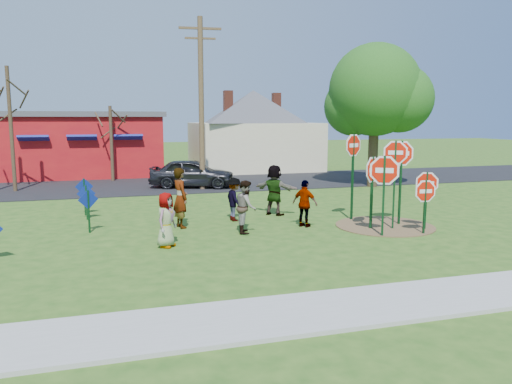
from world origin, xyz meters
TOP-DOWN VIEW (x-y plane):
  - ground at (0.00, 0.00)m, footprint 120.00×120.00m
  - sidewalk at (0.00, -7.20)m, footprint 22.00×1.80m
  - road at (0.00, 11.50)m, footprint 120.00×7.50m
  - dirt_patch at (4.50, -1.00)m, footprint 3.20×3.20m
  - red_building at (-5.50, 17.99)m, footprint 9.40×7.69m
  - cream_house at (5.50, 18.00)m, footprint 9.40×9.40m
  - stop_sign_a at (3.68, -2.22)m, footprint 1.00×0.66m
  - stop_sign_b at (3.92, 0.24)m, footprint 0.96×0.44m
  - stop_sign_c at (4.52, -1.43)m, footprint 0.92×0.48m
  - stop_sign_d at (5.08, -0.90)m, footprint 1.12×0.17m
  - stop_sign_e at (5.05, -2.32)m, footprint 0.93×0.08m
  - stop_sign_f at (5.45, -1.82)m, footprint 0.78×0.56m
  - stop_sign_g at (3.85, -1.22)m, footprint 0.94×0.65m
  - blue_diamond_b at (-4.77, 0.77)m, footprint 0.60×0.21m
  - blue_diamond_c at (-4.92, 2.93)m, footprint 0.63×0.06m
  - blue_diamond_d at (-5.01, 3.80)m, footprint 0.63×0.06m
  - person_a at (-2.67, -1.64)m, footprint 0.82×0.88m
  - person_b at (-1.95, 0.71)m, footprint 0.63×0.80m
  - person_c at (-0.11, -0.58)m, footprint 0.79×0.92m
  - person_d at (-0.02, 1.27)m, footprint 0.69×1.04m
  - person_e at (1.94, -0.33)m, footprint 0.85×0.94m
  - person_f at (1.64, 1.88)m, footprint 1.55×1.64m
  - suv at (-0.08, 9.85)m, footprint 4.58×2.93m
  - utility_pole at (0.30, 9.12)m, footprint 2.03×0.31m
  - leafy_tree at (9.07, 7.74)m, footprint 5.12×4.67m
  - bare_tree_west at (-8.50, 10.93)m, footprint 1.80×1.80m
  - bare_tree_east at (-3.94, 13.78)m, footprint 1.80×1.80m

SIDE VIEW (x-z plane):
  - ground at x=0.00m, z-range 0.00..0.00m
  - dirt_patch at x=4.50m, z-range 0.00..0.03m
  - road at x=0.00m, z-range 0.00..0.04m
  - sidewalk at x=0.00m, z-range 0.00..0.08m
  - person_d at x=-0.02m, z-range 0.00..1.50m
  - person_a at x=-2.67m, z-range 0.00..1.52m
  - blue_diamond_c at x=-4.92m, z-range 0.15..1.38m
  - suv at x=-0.08m, z-range 0.04..1.49m
  - person_e at x=1.94m, z-range 0.00..1.54m
  - person_c at x=-0.11m, z-range 0.00..1.63m
  - blue_diamond_b at x=-4.77m, z-range 0.17..1.52m
  - blue_diamond_d at x=-5.01m, z-range 0.17..1.54m
  - person_f at x=1.64m, z-range 0.00..1.85m
  - person_b at x=-1.95m, z-range 0.00..1.95m
  - stop_sign_e at x=5.05m, z-range 0.31..2.10m
  - stop_sign_f at x=5.45m, z-range 0.39..2.37m
  - stop_sign_g at x=3.85m, z-range 0.46..2.94m
  - stop_sign_a at x=3.68m, z-range 0.48..3.07m
  - red_building at x=-5.50m, z-range 0.02..3.92m
  - stop_sign_c at x=4.52m, z-range 0.61..3.58m
  - stop_sign_d at x=5.08m, z-range 0.66..3.60m
  - stop_sign_b at x=3.92m, z-range 0.73..3.85m
  - bare_tree_east at x=-3.94m, z-range 0.62..4.81m
  - cream_house at x=5.50m, z-range -0.33..6.17m
  - bare_tree_west at x=-8.50m, z-range 0.87..6.81m
  - utility_pole at x=0.30m, z-range 0.22..8.51m
  - leafy_tree at x=9.07m, z-range 1.05..8.32m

